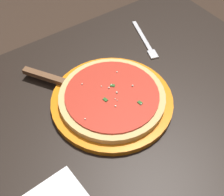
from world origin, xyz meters
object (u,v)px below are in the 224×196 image
at_px(pizza_server, 58,81).
at_px(fork, 145,41).
at_px(serving_plate, 112,101).
at_px(pizza, 112,97).

relative_size(pizza_server, fork, 1.14).
relative_size(serving_plate, pizza, 1.16).
height_order(pizza, fork, pizza).
relative_size(pizza, fork, 1.48).
bearing_deg(pizza, serving_plate, 155.51).
height_order(pizza, pizza_server, pizza).
distance_m(pizza, pizza_server, 0.16).
bearing_deg(fork, pizza_server, -177.42).
bearing_deg(pizza, pizza_server, 123.27).
bearing_deg(pizza_server, fork, 2.58).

